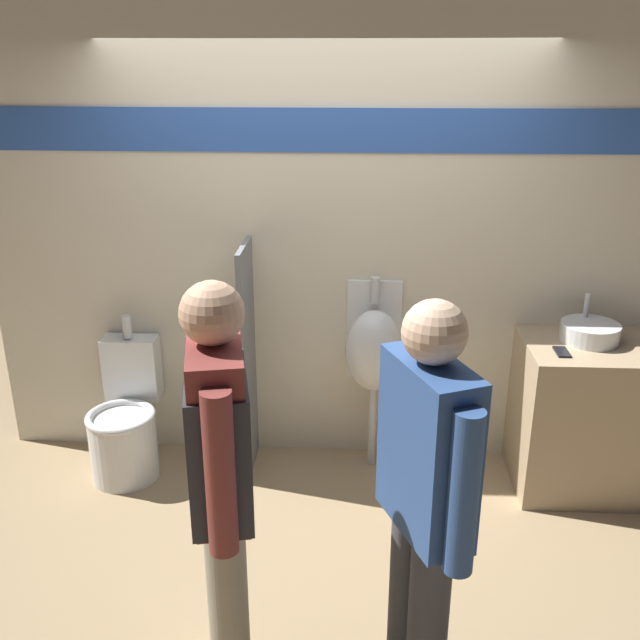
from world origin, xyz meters
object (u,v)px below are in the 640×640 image
Objects in this scene: person_in_vest at (221,468)px; person_with_lanyard at (424,499)px; sink_basin at (590,332)px; urinal_near_counter at (374,350)px; toilet at (126,426)px; cell_phone at (562,352)px.

person_in_vest is 1.02× the size of person_with_lanyard.
sink_basin is at bearing -60.49° from person_in_vest.
toilet is at bearing -173.77° from urinal_near_counter.
urinal_near_counter is (-1.21, 0.09, -0.18)m from sink_basin.
person_with_lanyard is (0.14, -1.73, 0.16)m from urinal_near_counter.
sink_basin is at bearing -56.28° from person_with_lanyard.
urinal_near_counter is 1.57m from toilet.
urinal_near_counter is (-1.01, 0.28, -0.13)m from cell_phone.
toilet is 0.56× the size of person_with_lanyard.
sink_basin is 0.27× the size of urinal_near_counter.
cell_phone is at bearing -2.65° from toilet.
sink_basin is at bearing -4.46° from urinal_near_counter.
toilet is 2.35m from person_with_lanyard.
person_with_lanyard is at bearing -123.16° from sink_basin.
person_in_vest is at bearing 62.40° from person_with_lanyard.
person_in_vest reaches higher than toilet.
cell_phone is 1.69m from person_with_lanyard.
toilet is 0.55× the size of person_in_vest.
urinal_near_counter is 1.79m from person_in_vest.
cell_phone is 2.13m from person_in_vest.
toilet is at bearing 19.24° from person_in_vest.
sink_basin is 2.34× the size of cell_phone.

